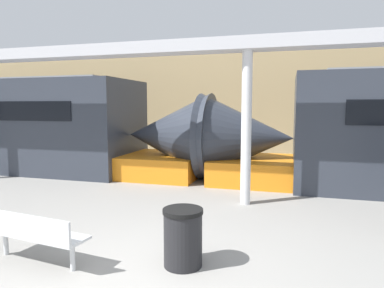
% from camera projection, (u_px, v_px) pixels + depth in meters
% --- Properties ---
extents(ground_plane, '(60.00, 60.00, 0.00)m').
position_uv_depth(ground_plane, '(132.00, 288.00, 4.21)').
color(ground_plane, gray).
extents(station_wall, '(56.00, 0.20, 5.00)m').
position_uv_depth(station_wall, '(246.00, 100.00, 14.75)').
color(station_wall, tan).
rests_on(station_wall, ground_plane).
extents(bench_near, '(1.65, 0.65, 0.77)m').
position_uv_depth(bench_near, '(32.00, 232.00, 4.80)').
color(bench_near, silver).
rests_on(bench_near, ground_plane).
extents(trash_bin, '(0.57, 0.57, 0.82)m').
position_uv_depth(trash_bin, '(183.00, 237.00, 4.77)').
color(trash_bin, black).
rests_on(trash_bin, ground_plane).
extents(support_column_near, '(0.23, 0.23, 3.45)m').
position_uv_depth(support_column_near, '(246.00, 129.00, 7.69)').
color(support_column_near, silver).
rests_on(support_column_near, ground_plane).
extents(canopy_beam, '(28.00, 0.60, 0.28)m').
position_uv_depth(canopy_beam, '(248.00, 44.00, 7.49)').
color(canopy_beam, '#B7B7BC').
rests_on(canopy_beam, support_column_near).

